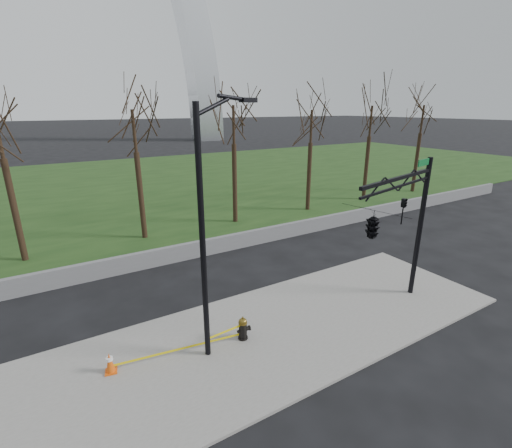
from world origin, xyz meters
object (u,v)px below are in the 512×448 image
fire_hydrant (243,329)px  traffic_cone (110,363)px  street_light (208,220)px  traffic_signal_mast (384,220)px

fire_hydrant → traffic_cone: fire_hydrant is taller
traffic_cone → street_light: (3.12, -0.68, 4.25)m
fire_hydrant → traffic_cone: (-4.30, 0.63, -0.06)m
street_light → fire_hydrant: bearing=-14.1°
traffic_cone → traffic_signal_mast: size_ratio=0.11×
street_light → traffic_signal_mast: (5.92, -1.55, -0.55)m
traffic_cone → street_light: size_ratio=0.08×
traffic_cone → street_light: 5.32m
traffic_signal_mast → fire_hydrant: bearing=149.1°
fire_hydrant → street_light: (-1.18, -0.05, 4.20)m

